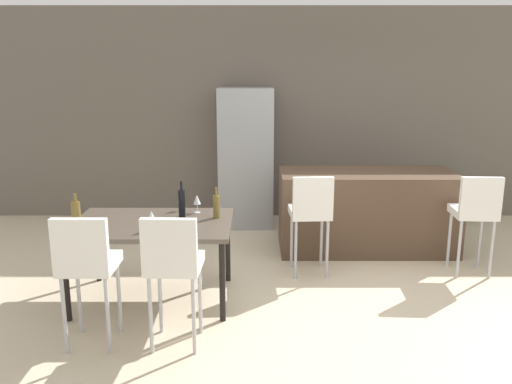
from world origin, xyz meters
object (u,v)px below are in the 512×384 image
wine_bottle_near (184,203)px  potted_plant (456,195)px  bar_chair_left (313,209)px  kitchen_island (369,211)px  wine_bottle_inner (79,215)px  wine_glass_left (154,217)px  dining_chair_near (89,260)px  wine_glass_right (184,198)px  dining_chair_far (175,260)px  refrigerator (249,157)px  dining_table (155,228)px  wine_glass_middle (199,200)px  bar_chair_middle (478,209)px  wine_bottle_far (219,206)px

wine_bottle_near → potted_plant: (3.37, 2.28, -0.48)m
bar_chair_left → wine_bottle_near: wine_bottle_near is taller
wine_bottle_near → kitchen_island: bearing=32.5°
kitchen_island → potted_plant: size_ratio=2.99×
wine_bottle_inner → wine_glass_left: 0.64m
dining_chair_near → potted_plant: bearing=39.8°
wine_glass_right → kitchen_island: bearing=26.9°
potted_plant → wine_glass_left: bearing=-142.9°
dining_chair_near → potted_plant: dining_chair_near is taller
dining_chair_far → potted_plant: dining_chair_far is taller
wine_bottle_near → refrigerator: bearing=76.6°
dining_table → wine_glass_left: size_ratio=8.15×
wine_glass_middle → dining_chair_near: bearing=-120.6°
wine_glass_right → potted_plant: size_ratio=0.26×
kitchen_island → refrigerator: bearing=143.9°
wine_bottle_near → potted_plant: 4.10m
dining_chair_near → wine_bottle_inner: size_ratio=3.32×
wine_glass_right → dining_table: bearing=-118.4°
kitchen_island → wine_bottle_near: bearing=-147.5°
wine_bottle_inner → wine_glass_left: bearing=-1.9°
wine_bottle_inner → wine_bottle_near: size_ratio=0.94×
kitchen_island → refrigerator: (-1.42, 1.04, 0.46)m
dining_chair_far → wine_bottle_inner: 1.10m
bar_chair_left → wine_bottle_inner: bearing=-158.0°
bar_chair_left → potted_plant: 2.84m
bar_chair_left → dining_chair_far: size_ratio=1.00×
bar_chair_middle → potted_plant: bearing=75.4°
kitchen_island → wine_glass_left: kitchen_island is taller
bar_chair_middle → wine_bottle_near: bearing=-171.3°
wine_bottle_near → wine_glass_right: wine_bottle_near is taller
dining_table → dining_chair_far: size_ratio=1.35×
wine_glass_middle → potted_plant: size_ratio=0.26×
wine_glass_left → wine_glass_middle: same height
dining_chair_near → wine_glass_left: size_ratio=6.03×
wine_bottle_inner → dining_table: bearing=22.4°
dining_chair_near → dining_chair_far: bearing=0.0°
dining_chair_near → wine_bottle_near: (0.57, 1.00, 0.18)m
bar_chair_left → wine_bottle_inner: (-2.07, -0.83, 0.17)m
kitchen_island → wine_glass_middle: 2.18m
bar_chair_left → wine_glass_right: size_ratio=6.03×
kitchen_island → wine_bottle_near: size_ratio=5.94×
dining_chair_far → bar_chair_left: bearing=51.1°
wine_bottle_inner → dining_chair_far: bearing=-34.1°
wine_bottle_inner → wine_glass_right: size_ratio=1.82×
wine_bottle_near → wine_glass_middle: size_ratio=1.94×
dining_chair_near → wine_glass_right: (0.53, 1.24, 0.17)m
dining_chair_far → wine_bottle_inner: size_ratio=3.32×
wine_glass_middle → wine_glass_right: bearing=155.1°
wine_glass_middle → potted_plant: wine_glass_middle is taller
bar_chair_middle → wine_bottle_far: size_ratio=3.63×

